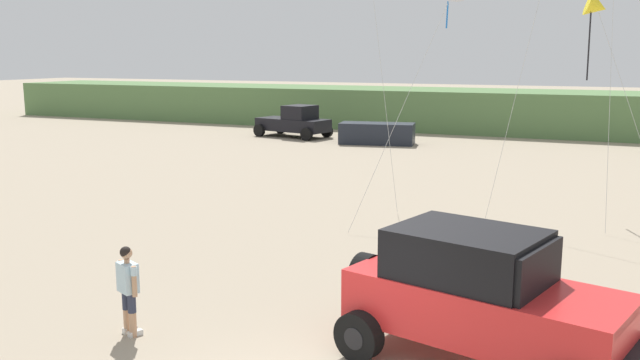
{
  "coord_description": "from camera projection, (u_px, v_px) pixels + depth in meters",
  "views": [
    {
      "loc": [
        3.89,
        -8.29,
        5.03
      ],
      "look_at": [
        -0.95,
        2.74,
        2.83
      ],
      "focal_mm": 38.49,
      "sensor_mm": 36.0,
      "label": 1
    }
  ],
  "objects": [
    {
      "name": "dune_ridge",
      "position": [
        599.0,
        114.0,
        43.13
      ],
      "size": [
        90.0,
        6.83,
        2.69
      ],
      "primitive_type": "cube",
      "color": "#567A47",
      "rests_on": "ground_plane"
    },
    {
      "name": "jeep",
      "position": [
        481.0,
        296.0,
        11.04
      ],
      "size": [
        5.02,
        3.38,
        2.26
      ],
      "color": "red",
      "rests_on": "ground_plane"
    },
    {
      "name": "person_watching",
      "position": [
        128.0,
        286.0,
        12.35
      ],
      "size": [
        0.58,
        0.43,
        1.67
      ],
      "color": "tan",
      "rests_on": "ground_plane"
    },
    {
      "name": "distant_pickup",
      "position": [
        295.0,
        122.0,
        42.37
      ],
      "size": [
        4.9,
        3.25,
        1.98
      ],
      "color": "black",
      "rests_on": "ground_plane"
    },
    {
      "name": "distant_sedan",
      "position": [
        377.0,
        133.0,
        39.15
      ],
      "size": [
        4.44,
        2.44,
        1.2
      ],
      "primitive_type": "cube",
      "rotation": [
        0.0,
        0.0,
        0.18
      ],
      "color": "#1E232D",
      "rests_on": "ground_plane"
    },
    {
      "name": "kite_orange_streamer",
      "position": [
        597.0,
        7.0,
        21.48
      ],
      "size": [
        2.97,
        3.81,
        7.03
      ],
      "color": "yellow",
      "rests_on": "ground_plane"
    }
  ]
}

